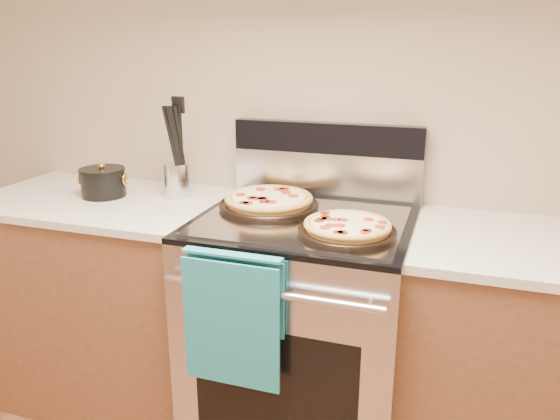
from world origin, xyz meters
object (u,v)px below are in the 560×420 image
(utensil_crock, at_px, (177,180))
(saucepan, at_px, (103,183))
(pepperoni_pizza_back, at_px, (269,201))
(range_body, at_px, (303,336))
(pepperoni_pizza_front, at_px, (347,228))

(utensil_crock, distance_m, saucepan, 0.31)
(utensil_crock, height_order, saucepan, utensil_crock)
(pepperoni_pizza_back, xyz_separation_m, saucepan, (-0.72, -0.02, 0.01))
(range_body, distance_m, saucepan, 1.02)
(pepperoni_pizza_back, bearing_deg, saucepan, -178.75)
(utensil_crock, xyz_separation_m, saucepan, (-0.29, -0.10, -0.02))
(pepperoni_pizza_front, height_order, utensil_crock, utensil_crock)
(range_body, distance_m, pepperoni_pizza_front, 0.54)
(range_body, xyz_separation_m, utensil_crock, (-0.59, 0.15, 0.53))
(pepperoni_pizza_back, bearing_deg, range_body, -23.65)
(pepperoni_pizza_back, bearing_deg, utensil_crock, 169.21)
(saucepan, bearing_deg, pepperoni_pizza_back, 1.25)
(range_body, relative_size, saucepan, 5.07)
(pepperoni_pizza_back, height_order, utensil_crock, utensil_crock)
(utensil_crock, bearing_deg, range_body, -14.45)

